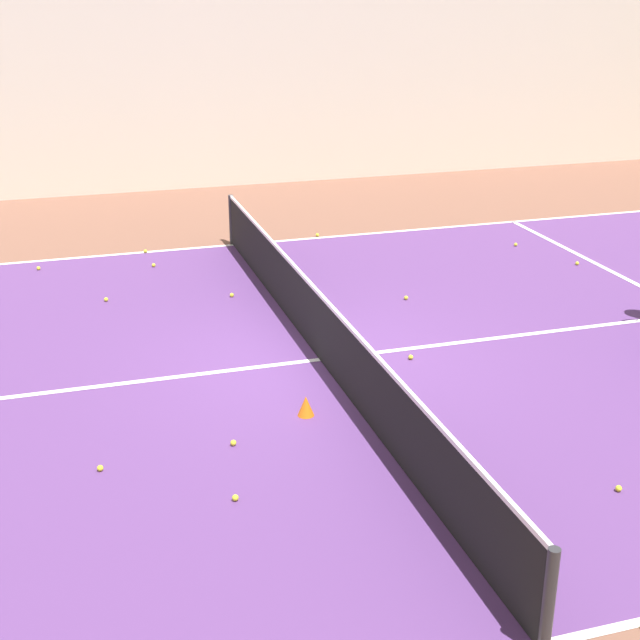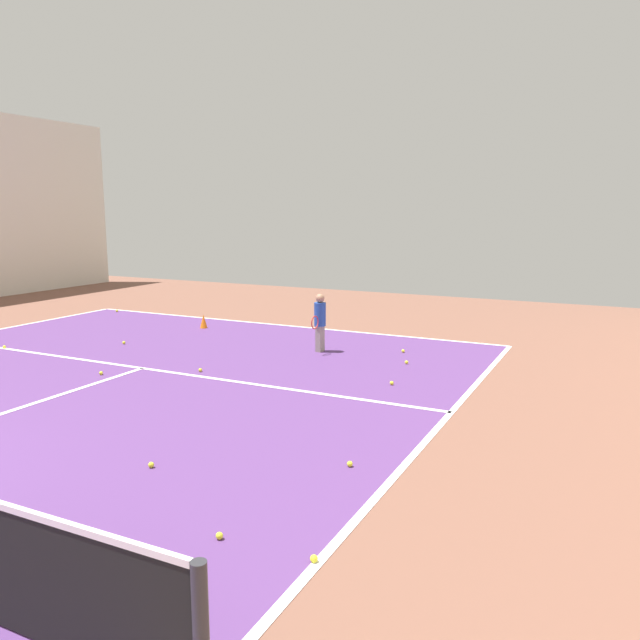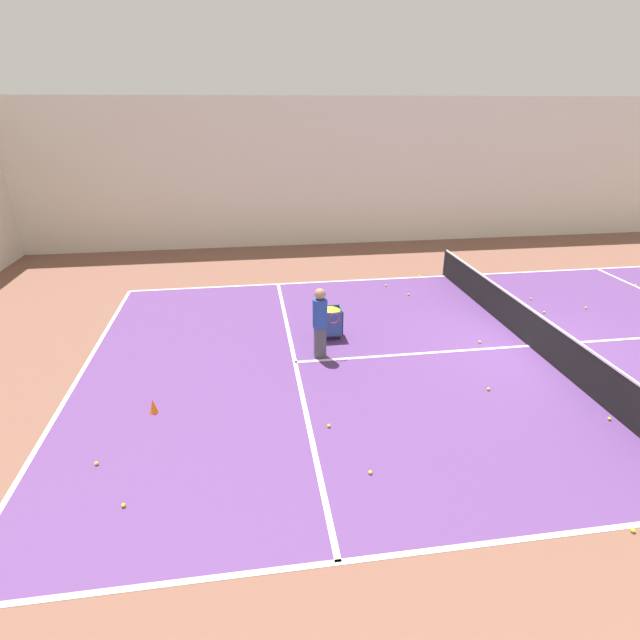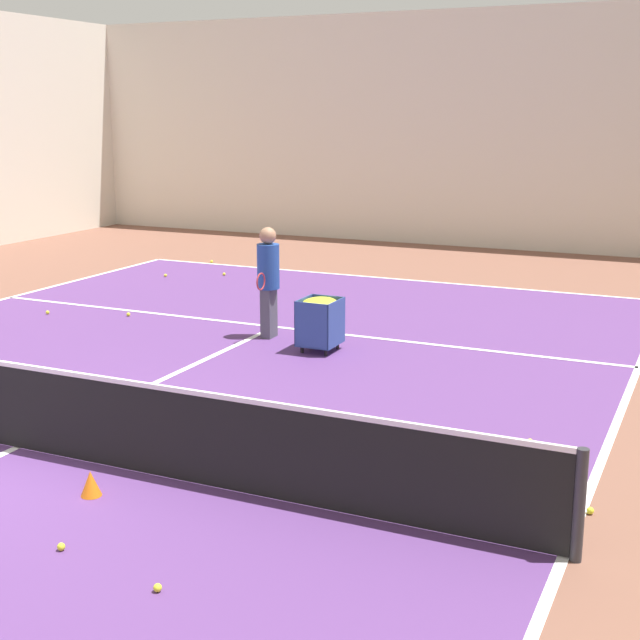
{
  "view_description": "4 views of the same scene",
  "coord_description": "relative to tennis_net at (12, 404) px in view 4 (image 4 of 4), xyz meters",
  "views": [
    {
      "loc": [
        10.88,
        -3.3,
        4.98
      ],
      "look_at": [
        0.0,
        0.0,
        0.6
      ],
      "focal_mm": 50.0,
      "sensor_mm": 36.0,
      "label": 1
    },
    {
      "loc": [
        -8.11,
        2.62,
        2.98
      ],
      "look_at": [
        -2.4,
        -9.0,
        0.68
      ],
      "focal_mm": 35.0,
      "sensor_mm": 36.0,
      "label": 2
    },
    {
      "loc": [
        -10.88,
        7.2,
        5.83
      ],
      "look_at": [
        0.23,
        5.55,
        1.0
      ],
      "focal_mm": 28.0,
      "sensor_mm": 36.0,
      "label": 3
    },
    {
      "loc": [
        6.93,
        -7.01,
        3.65
      ],
      "look_at": [
        1.35,
        5.12,
        0.49
      ],
      "focal_mm": 50.0,
      "sensor_mm": 36.0,
      "label": 4
    }
  ],
  "objects": [
    {
      "name": "ground_plane",
      "position": [
        0.0,
        0.0,
        -0.51
      ],
      "size": [
        37.24,
        37.24,
        0.0
      ],
      "primitive_type": "plane",
      "color": "brown"
    },
    {
      "name": "court_playing_area",
      "position": [
        0.0,
        0.0,
        -0.51
      ],
      "size": [
        11.89,
        22.58,
        0.0
      ],
      "color": "#563370",
      "rests_on": "ground"
    },
    {
      "name": "line_baseline_far",
      "position": [
        0.0,
        11.29,
        -0.51
      ],
      "size": [
        11.89,
        0.1,
        0.0
      ],
      "primitive_type": "cube",
      "color": "white",
      "rests_on": "ground"
    },
    {
      "name": "line_sideline_right",
      "position": [
        5.95,
        0.0,
        -0.51
      ],
      "size": [
        0.1,
        22.58,
        0.0
      ],
      "primitive_type": "cube",
      "color": "white",
      "rests_on": "ground"
    },
    {
      "name": "line_service_far",
      "position": [
        0.0,
        6.21,
        -0.51
      ],
      "size": [
        11.89,
        0.1,
        0.0
      ],
      "primitive_type": "cube",
      "color": "white",
      "rests_on": "ground"
    },
    {
      "name": "line_centre_service",
      "position": [
        0.0,
        0.0,
        -0.51
      ],
      "size": [
        0.1,
        12.42,
        0.0
      ],
      "primitive_type": "cube",
      "color": "white",
      "rests_on": "ground"
    },
    {
      "name": "hall_enclosure_far",
      "position": [
        0.0,
        16.7,
        2.6
      ],
      "size": [
        22.56,
        0.15,
        6.23
      ],
      "color": "silver",
      "rests_on": "ground"
    },
    {
      "name": "tennis_net",
      "position": [
        0.0,
        0.0,
        0.0
      ],
      "size": [
        12.19,
        0.1,
        0.99
      ],
      "color": "#2D2D33",
      "rests_on": "ground"
    },
    {
      "name": "coach_at_net",
      "position": [
        0.23,
        5.55,
        0.53
      ],
      "size": [
        0.37,
        0.69,
        1.82
      ],
      "rotation": [
        0.0,
        0.0,
        -1.55
      ],
      "color": "#4C4C56",
      "rests_on": "ground"
    },
    {
      "name": "ball_cart",
      "position": [
        1.35,
        5.12,
        0.08
      ],
      "size": [
        0.57,
        0.64,
        0.84
      ],
      "color": "#2D478C",
      "rests_on": "ground"
    },
    {
      "name": "training_cone_1",
      "position": [
        -1.76,
        9.31,
        -0.35
      ],
      "size": [
        0.18,
        0.18,
        0.31
      ],
      "primitive_type": "cone",
      "color": "orange",
      "rests_on": "ground"
    },
    {
      "name": "training_cone_2",
      "position": [
        1.56,
        -0.65,
        -0.38
      ],
      "size": [
        0.21,
        0.21,
        0.25
      ],
      "primitive_type": "cone",
      "color": "orange",
      "rests_on": "ground"
    },
    {
      "name": "tennis_ball_1",
      "position": [
        6.03,
        0.95,
        -0.48
      ],
      "size": [
        0.07,
        0.07,
        0.07
      ],
      "primitive_type": "sphere",
      "color": "yellow",
      "rests_on": "ground"
    },
    {
      "name": "tennis_ball_3",
      "position": [
        5.15,
        2.49,
        -0.48
      ],
      "size": [
        0.07,
        0.07,
        0.07
      ],
      "primitive_type": "sphere",
      "color": "yellow",
      "rests_on": "ground"
    },
    {
      "name": "tennis_ball_11",
      "position": [
        -2.8,
        5.82,
        -0.48
      ],
      "size": [
        0.07,
        0.07,
        0.07
      ],
      "primitive_type": "sphere",
      "color": "yellow",
      "rests_on": "ground"
    },
    {
      "name": "tennis_ball_12",
      "position": [
        -4.25,
        5.34,
        -0.48
      ],
      "size": [
        0.07,
        0.07,
        0.07
      ],
      "primitive_type": "sphere",
      "color": "yellow",
      "rests_on": "ground"
    },
    {
      "name": "tennis_ball_14",
      "position": [
        -3.31,
        10.06,
        -0.48
      ],
      "size": [
        0.07,
        0.07,
        0.07
      ],
      "primitive_type": "sphere",
      "color": "yellow",
      "rests_on": "ground"
    },
    {
      "name": "tennis_ball_15",
      "position": [
        0.36,
        1.21,
        -0.48
      ],
      "size": [
        0.07,
        0.07,
        0.07
      ],
      "primitive_type": "sphere",
      "color": "yellow",
      "rests_on": "ground"
    },
    {
      "name": "tennis_ball_16",
      "position": [
        2.04,
        -1.65,
        -0.48
      ],
      "size": [
        0.07,
        0.07,
        0.07
      ],
      "primitive_type": "sphere",
      "color": "yellow",
      "rests_on": "ground"
    },
    {
      "name": "tennis_ball_19",
      "position": [
        3.18,
        -1.86,
        -0.48
      ],
      "size": [
        0.07,
        0.07,
        0.07
      ],
      "primitive_type": "sphere",
      "color": "yellow",
      "rests_on": "ground"
    },
    {
      "name": "tennis_ball_23",
      "position": [
        4.15,
        1.97,
        -0.48
      ],
      "size": [
        0.07,
        0.07,
        0.07
      ],
      "primitive_type": "sphere",
      "color": "yellow",
      "rests_on": "ground"
    },
    {
      "name": "tennis_ball_25",
      "position": [
        -1.95,
        2.08,
        -0.48
      ],
      "size": [
        0.07,
        0.07,
        0.07
      ],
      "primitive_type": "sphere",
      "color": "yellow",
      "rests_on": "ground"
    },
    {
      "name": "tennis_ball_26",
      "position": [
        -4.42,
        9.38,
        -0.48
      ],
      "size": [
        0.07,
        0.07,
        0.07
      ],
      "primitive_type": "sphere",
      "color": "yellow",
      "rests_on": "ground"
    },
    {
      "name": "tennis_ball_27",
      "position": [
        -4.46,
        11.41,
        -0.48
      ],
      "size": [
        0.07,
        0.07,
        0.07
      ],
      "primitive_type": "sphere",
      "color": "yellow",
      "rests_on": "ground"
    }
  ]
}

